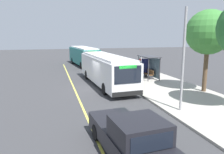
{
  "coord_description": "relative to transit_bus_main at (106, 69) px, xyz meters",
  "views": [
    {
      "loc": [
        19.51,
        -4.08,
        4.9
      ],
      "look_at": [
        1.79,
        0.82,
        1.36
      ],
      "focal_mm": 35.13,
      "sensor_mm": 36.0,
      "label": 1
    }
  ],
  "objects": [
    {
      "name": "ground_plane",
      "position": [
        1.2,
        -1.01,
        -1.62
      ],
      "size": [
        120.0,
        120.0,
        0.0
      ],
      "primitive_type": "plane",
      "color": "#38383A"
    },
    {
      "name": "sidewalk_curb",
      "position": [
        1.2,
        4.99,
        -1.54
      ],
      "size": [
        44.0,
        6.4,
        0.15
      ],
      "primitive_type": "cube",
      "color": "#A8A399",
      "rests_on": "ground_plane"
    },
    {
      "name": "lane_stripe_center",
      "position": [
        1.2,
        -3.21,
        -1.61
      ],
      "size": [
        36.0,
        0.14,
        0.01
      ],
      "primitive_type": "cube",
      "color": "#E0D64C",
      "rests_on": "ground_plane"
    },
    {
      "name": "transit_bus_main",
      "position": [
        0.0,
        0.0,
        0.0
      ],
      "size": [
        11.42,
        3.24,
        2.95
      ],
      "color": "white",
      "rests_on": "ground_plane"
    },
    {
      "name": "transit_bus_second",
      "position": [
        -14.77,
        -0.07,
        -0.0
      ],
      "size": [
        10.54,
        3.68,
        2.95
      ],
      "color": "#146B66",
      "rests_on": "ground_plane"
    },
    {
      "name": "pickup_truck",
      "position": [
        13.0,
        -2.17,
        -0.76
      ],
      "size": [
        5.55,
        2.44,
        1.85
      ],
      "color": "black",
      "rests_on": "ground_plane"
    },
    {
      "name": "bus_shelter",
      "position": [
        -1.27,
        5.3,
        0.3
      ],
      "size": [
        2.9,
        1.6,
        2.48
      ],
      "color": "#333338",
      "rests_on": "sidewalk_curb"
    },
    {
      "name": "waiting_bench",
      "position": [
        -1.35,
        5.31,
        -0.98
      ],
      "size": [
        1.6,
        0.48,
        0.95
      ],
      "color": "brown",
      "rests_on": "sidewalk_curb"
    },
    {
      "name": "route_sign_post",
      "position": [
        2.05,
        2.8,
        0.34
      ],
      "size": [
        0.44,
        0.08,
        2.8
      ],
      "color": "#333338",
      "rests_on": "sidewalk_curb"
    },
    {
      "name": "pedestrian_commuter",
      "position": [
        0.25,
        2.99,
        -0.5
      ],
      "size": [
        0.24,
        0.4,
        1.69
      ],
      "color": "#282D47",
      "rests_on": "sidewalk_curb"
    },
    {
      "name": "street_tree_upstreet",
      "position": [
        5.23,
        7.37,
        3.47
      ],
      "size": [
        3.66,
        3.66,
        6.8
      ],
      "color": "brown",
      "rests_on": "sidewalk_curb"
    },
    {
      "name": "utility_pole",
      "position": [
        8.95,
        2.72,
        1.73
      ],
      "size": [
        0.16,
        0.16,
        6.4
      ],
      "primitive_type": "cylinder",
      "color": "gray",
      "rests_on": "sidewalk_curb"
    }
  ]
}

